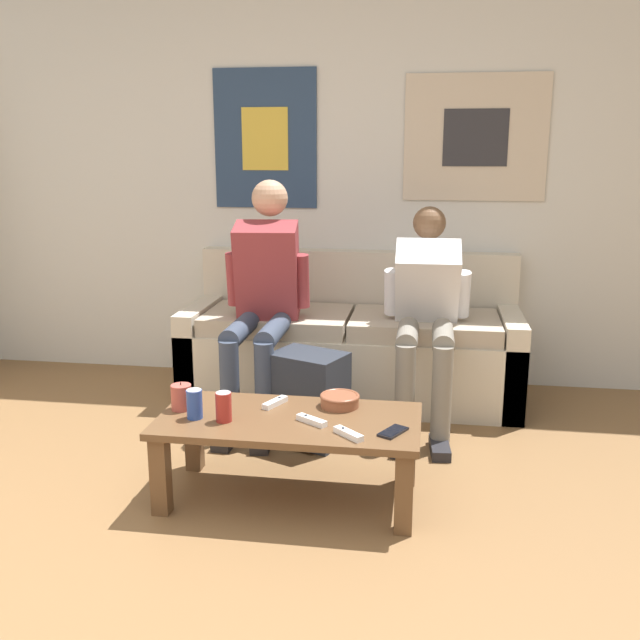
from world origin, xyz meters
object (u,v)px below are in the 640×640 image
object	(u,v)px
pillar_candle	(181,397)
person_seated_adult	(263,291)
coffee_table	(289,432)
drink_can_red	(224,407)
person_seated_teen	(426,306)
backpack	(308,400)
game_controller_near_left	(275,403)
cell_phone	(393,432)
ceramic_bowl	(340,400)
game_controller_near_right	(348,434)
couch	(352,348)
game_controller_far_center	(312,420)
drink_can_blue	(194,404)

from	to	relation	value
pillar_candle	person_seated_adult	bearing A→B (deg)	81.27
coffee_table	drink_can_red	xyz separation A→B (m)	(-0.26, -0.08, 0.13)
person_seated_teen	backpack	world-z (taller)	person_seated_teen
game_controller_near_left	cell_phone	xyz separation A→B (m)	(0.52, -0.23, -0.01)
coffee_table	person_seated_teen	size ratio (longest dim) A/B	0.96
ceramic_bowl	game_controller_near_right	distance (m)	0.33
couch	backpack	bearing A→B (deg)	-100.53
backpack	pillar_candle	world-z (taller)	pillar_candle
ceramic_bowl	game_controller_far_center	size ratio (longest dim) A/B	1.25
drink_can_red	couch	bearing A→B (deg)	75.36
person_seated_teen	cell_phone	distance (m)	1.15
person_seated_teen	pillar_candle	bearing A→B (deg)	-135.92
drink_can_red	coffee_table	bearing A→B (deg)	17.41
drink_can_red	cell_phone	bearing A→B (deg)	-1.67
person_seated_teen	game_controller_far_center	xyz separation A→B (m)	(-0.44, -1.06, -0.26)
backpack	cell_phone	distance (m)	0.85
pillar_candle	game_controller_far_center	xyz separation A→B (m)	(0.58, -0.07, -0.04)
person_seated_adult	ceramic_bowl	bearing A→B (deg)	-56.76
ceramic_bowl	drink_can_blue	bearing A→B (deg)	-158.37
pillar_candle	game_controller_near_left	size ratio (longest dim) A/B	0.84
game_controller_near_left	person_seated_teen	bearing A→B (deg)	54.15
person_seated_teen	ceramic_bowl	distance (m)	0.95
ceramic_bowl	pillar_candle	xyz separation A→B (m)	(-0.66, -0.14, 0.02)
drink_can_red	game_controller_near_left	xyz separation A→B (m)	(0.17, 0.21, -0.05)
person_seated_adult	drink_can_red	size ratio (longest dim) A/B	10.34
coffee_table	drink_can_red	bearing A→B (deg)	-162.59
person_seated_adult	game_controller_near_right	bearing A→B (deg)	-61.99
game_controller_near_left	game_controller_far_center	size ratio (longest dim) A/B	1.05
person_seated_adult	game_controller_near_left	xyz separation A→B (m)	(0.24, -0.82, -0.32)
drink_can_blue	drink_can_red	distance (m)	0.13
couch	ceramic_bowl	xyz separation A→B (m)	(0.08, -1.18, 0.10)
backpack	game_controller_near_left	world-z (taller)	backpack
coffee_table	game_controller_near_left	xyz separation A→B (m)	(-0.09, 0.13, 0.08)
pillar_candle	game_controller_near_right	bearing A→B (deg)	-14.18
cell_phone	game_controller_near_right	bearing A→B (deg)	-159.45
couch	pillar_candle	size ratio (longest dim) A/B	16.04
backpack	drink_can_red	xyz separation A→B (m)	(-0.23, -0.67, 0.20)
coffee_table	pillar_candle	world-z (taller)	pillar_candle
game_controller_near_right	game_controller_far_center	distance (m)	0.20
game_controller_near_left	game_controller_far_center	world-z (taller)	same
backpack	game_controller_near_right	xyz separation A→B (m)	(0.29, -0.76, 0.15)
game_controller_near_left	game_controller_near_right	world-z (taller)	same
person_seated_teen	pillar_candle	world-z (taller)	person_seated_teen
ceramic_bowl	cell_phone	distance (m)	0.36
person_seated_adult	drink_can_blue	world-z (taller)	person_seated_adult
couch	drink_can_blue	world-z (taller)	couch
ceramic_bowl	game_controller_far_center	xyz separation A→B (m)	(-0.09, -0.21, -0.02)
backpack	drink_can_red	size ratio (longest dim) A/B	3.74
game_controller_near_left	cell_phone	world-z (taller)	game_controller_near_left
person_seated_adult	game_controller_near_left	bearing A→B (deg)	-73.68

